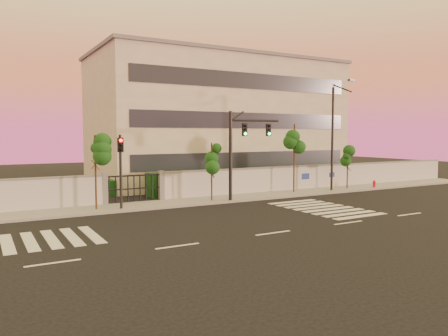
# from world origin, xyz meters

# --- Properties ---
(ground) EXTENTS (120.00, 120.00, 0.00)m
(ground) POSITION_xyz_m (0.00, 0.00, 0.00)
(ground) COLOR black
(ground) RESTS_ON ground
(sidewalk) EXTENTS (60.00, 3.00, 0.15)m
(sidewalk) POSITION_xyz_m (0.00, 10.50, 0.07)
(sidewalk) COLOR gray
(sidewalk) RESTS_ON ground
(perimeter_wall) EXTENTS (60.00, 0.36, 2.20)m
(perimeter_wall) POSITION_xyz_m (0.10, 12.00, 1.07)
(perimeter_wall) COLOR #BBBDC3
(perimeter_wall) RESTS_ON ground
(hedge_row) EXTENTS (41.00, 4.25, 1.80)m
(hedge_row) POSITION_xyz_m (1.17, 14.74, 0.82)
(hedge_row) COLOR #103813
(hedge_row) RESTS_ON ground
(institutional_building) EXTENTS (24.40, 12.40, 12.25)m
(institutional_building) POSITION_xyz_m (9.00, 21.99, 6.16)
(institutional_building) COLOR #BDB8A0
(institutional_building) RESTS_ON ground
(road_markings) EXTENTS (57.00, 7.62, 0.02)m
(road_markings) POSITION_xyz_m (-1.58, 3.76, 0.01)
(road_markings) COLOR silver
(road_markings) RESTS_ON ground
(street_tree_c) EXTENTS (1.39, 1.11, 4.72)m
(street_tree_c) POSITION_xyz_m (-5.97, 10.26, 3.47)
(street_tree_c) COLOR #382314
(street_tree_c) RESTS_ON ground
(street_tree_d) EXTENTS (1.33, 1.06, 4.17)m
(street_tree_d) POSITION_xyz_m (1.96, 9.96, 3.07)
(street_tree_d) COLOR #382314
(street_tree_d) RESTS_ON ground
(street_tree_e) EXTENTS (1.50, 1.20, 5.57)m
(street_tree_e) POSITION_xyz_m (9.80, 10.66, 4.09)
(street_tree_e) COLOR #382314
(street_tree_e) RESTS_ON ground
(street_tree_f) EXTENTS (1.31, 1.04, 3.80)m
(street_tree_f) POSITION_xyz_m (15.18, 10.16, 2.80)
(street_tree_f) COLOR #382314
(street_tree_f) RESTS_ON ground
(traffic_signal_main) EXTENTS (4.02, 0.67, 6.37)m
(traffic_signal_main) POSITION_xyz_m (3.91, 9.32, 4.03)
(traffic_signal_main) COLOR black
(traffic_signal_main) RESTS_ON ground
(traffic_signal_secondary) EXTENTS (0.37, 0.35, 4.75)m
(traffic_signal_secondary) POSITION_xyz_m (-4.57, 9.72, 3.01)
(traffic_signal_secondary) COLOR black
(traffic_signal_secondary) RESTS_ON ground
(streetlight_east) EXTENTS (0.54, 2.18, 9.05)m
(streetlight_east) POSITION_xyz_m (13.18, 9.76, 4.89)
(streetlight_east) COLOR black
(streetlight_east) RESTS_ON ground
(fire_hydrant) EXTENTS (0.30, 0.29, 0.77)m
(fire_hydrant) POSITION_xyz_m (17.94, 9.67, 0.38)
(fire_hydrant) COLOR red
(fire_hydrant) RESTS_ON ground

